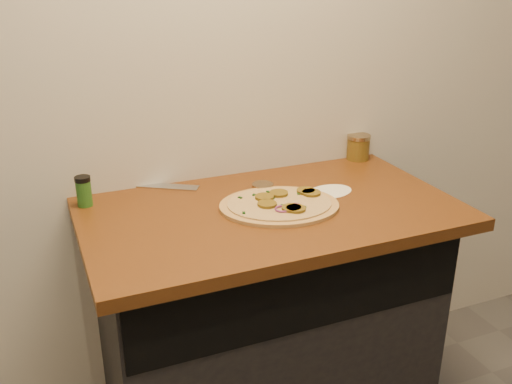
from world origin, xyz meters
name	(u,v)px	position (x,y,z in m)	size (l,w,h in m)	color
cabinet	(266,324)	(0.00, 1.45, 0.43)	(1.10, 0.60, 0.86)	black
countertop	(271,212)	(0.00, 1.42, 0.88)	(1.20, 0.70, 0.04)	brown
pizza	(280,205)	(0.03, 1.40, 0.91)	(0.46, 0.46, 0.03)	tan
chefs_knife	(140,184)	(-0.35, 1.77, 0.91)	(0.32, 0.22, 0.02)	#B7BAC1
mason_jar_lid	(263,186)	(0.04, 1.58, 0.91)	(0.08, 0.08, 0.02)	#8E7652
salsa_jar	(358,147)	(0.51, 1.72, 0.95)	(0.09, 0.09, 0.10)	maroon
spice_shaker	(84,191)	(-0.55, 1.66, 0.95)	(0.05, 0.05, 0.10)	#275B1D
flour_spill	(330,191)	(0.24, 1.46, 0.90)	(0.17, 0.17, 0.00)	white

